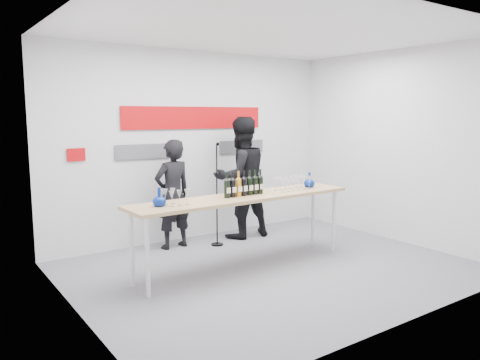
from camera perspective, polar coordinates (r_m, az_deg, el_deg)
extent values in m
plane|color=slate|center=(6.26, 3.94, -10.67)|extent=(5.00, 5.00, 0.00)
cube|color=silver|center=(7.60, -5.49, 4.18)|extent=(5.00, 0.04, 3.00)
cube|color=#BA070B|center=(7.56, -5.42, 7.57)|extent=(2.50, 0.02, 0.35)
cube|color=#59595E|center=(7.18, -11.63, 3.42)|extent=(0.90, 0.02, 0.22)
cube|color=#59595E|center=(8.06, 0.20, 4.07)|extent=(0.90, 0.02, 0.22)
cube|color=#BA070B|center=(6.85, -19.34, 2.92)|extent=(0.25, 0.02, 0.18)
cube|color=tan|center=(6.08, 0.54, -2.13)|extent=(3.20, 0.72, 0.04)
cylinder|color=silver|center=(5.26, -11.20, -9.24)|extent=(0.05, 0.05, 0.91)
cylinder|color=silver|center=(7.01, 11.37, -4.91)|extent=(0.05, 0.05, 0.91)
cylinder|color=silver|center=(5.63, -13.08, -8.14)|extent=(0.05, 0.05, 0.91)
cylinder|color=silver|center=(7.29, 8.89, -4.34)|extent=(0.05, 0.05, 0.91)
imported|color=black|center=(7.05, -8.21, -1.73)|extent=(0.64, 0.45, 1.64)
imported|color=black|center=(7.59, 0.10, 0.29)|extent=(1.00, 0.80, 1.97)
cylinder|color=black|center=(7.30, -2.79, -7.84)|extent=(0.19, 0.19, 0.02)
cylinder|color=black|center=(7.13, -2.84, -1.95)|extent=(0.02, 0.02, 1.54)
sphere|color=black|center=(7.01, -2.75, 4.40)|extent=(0.05, 0.05, 0.05)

